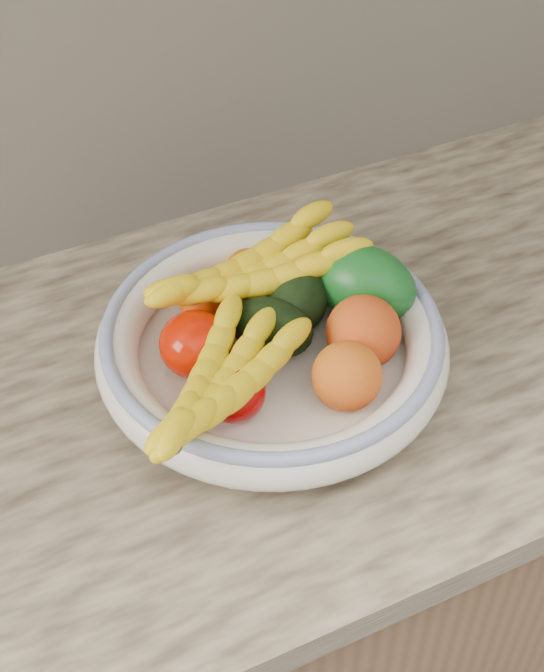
{
  "coord_description": "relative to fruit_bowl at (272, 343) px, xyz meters",
  "views": [
    {
      "loc": [
        -0.31,
        1.0,
        1.67
      ],
      "look_at": [
        0.0,
        1.66,
        0.96
      ],
      "focal_mm": 50.0,
      "sensor_mm": 36.0,
      "label": 1
    }
  ],
  "objects": [
    {
      "name": "kitchen_counter",
      "position": [
        0.0,
        0.03,
        -0.48
      ],
      "size": [
        2.44,
        0.66,
        1.4
      ],
      "color": "brown",
      "rests_on": "ground"
    },
    {
      "name": "fruit_bowl",
      "position": [
        0.0,
        0.0,
        0.0
      ],
      "size": [
        0.39,
        0.39,
        0.08
      ],
      "color": "white",
      "rests_on": "kitchen_counter"
    },
    {
      "name": "clementine_back_left",
      "position": [
        -0.05,
        0.09,
        0.01
      ],
      "size": [
        0.06,
        0.06,
        0.05
      ],
      "primitive_type": "ellipsoid",
      "rotation": [
        0.0,
        0.0,
        0.17
      ],
      "color": "#EA4B04",
      "rests_on": "fruit_bowl"
    },
    {
      "name": "clementine_back_right",
      "position": [
        0.03,
        0.12,
        0.01
      ],
      "size": [
        0.07,
        0.07,
        0.05
      ],
      "primitive_type": "ellipsoid",
      "rotation": [
        0.0,
        0.0,
        0.34
      ],
      "color": "#DA5F04",
      "rests_on": "fruit_bowl"
    },
    {
      "name": "clementine_back_mid",
      "position": [
        -0.01,
        0.07,
        0.01
      ],
      "size": [
        0.05,
        0.05,
        0.05
      ],
      "primitive_type": "ellipsoid",
      "rotation": [
        0.0,
        0.0,
        -0.11
      ],
      "color": "#E25704",
      "rests_on": "fruit_bowl"
    },
    {
      "name": "tomato_left",
      "position": [
        -0.08,
        0.02,
        0.01
      ],
      "size": [
        0.09,
        0.09,
        0.07
      ],
      "primitive_type": "ellipsoid",
      "rotation": [
        0.0,
        0.0,
        0.17
      ],
      "color": "#C31400",
      "rests_on": "fruit_bowl"
    },
    {
      "name": "tomato_near_left",
      "position": [
        -0.07,
        -0.06,
        0.01
      ],
      "size": [
        0.07,
        0.07,
        0.06
      ],
      "primitive_type": "ellipsoid",
      "rotation": [
        0.0,
        0.0,
        -0.1
      ],
      "color": "#A70404",
      "rests_on": "fruit_bowl"
    },
    {
      "name": "avocado_center",
      "position": [
        0.0,
        0.01,
        0.02
      ],
      "size": [
        0.11,
        0.12,
        0.07
      ],
      "primitive_type": "ellipsoid",
      "rotation": [
        0.0,
        0.0,
        0.73
      ],
      "color": "black",
      "rests_on": "fruit_bowl"
    },
    {
      "name": "avocado_right",
      "position": [
        0.05,
        0.04,
        0.02
      ],
      "size": [
        0.12,
        0.13,
        0.07
      ],
      "primitive_type": "ellipsoid",
      "rotation": [
        0.0,
        0.0,
        -0.61
      ],
      "color": "black",
      "rests_on": "fruit_bowl"
    },
    {
      "name": "green_mango",
      "position": [
        0.12,
        0.02,
        0.03
      ],
      "size": [
        0.16,
        0.16,
        0.11
      ],
      "primitive_type": "ellipsoid",
      "rotation": [
        0.0,
        0.31,
        0.64
      ],
      "color": "#0F5118",
      "rests_on": "fruit_bowl"
    },
    {
      "name": "peach_front",
      "position": [
        0.04,
        -0.09,
        0.02
      ],
      "size": [
        0.09,
        0.09,
        0.07
      ],
      "primitive_type": "ellipsoid",
      "rotation": [
        0.0,
        0.0,
        -0.27
      ],
      "color": "orange",
      "rests_on": "fruit_bowl"
    },
    {
      "name": "peach_right",
      "position": [
        0.09,
        -0.04,
        0.02
      ],
      "size": [
        0.11,
        0.11,
        0.08
      ],
      "primitive_type": "ellipsoid",
      "rotation": [
        0.0,
        0.0,
        0.33
      ],
      "color": "orange",
      "rests_on": "fruit_bowl"
    },
    {
      "name": "banana_bunch_back",
      "position": [
        0.01,
        0.07,
        0.04
      ],
      "size": [
        0.28,
        0.13,
        0.08
      ],
      "primitive_type": null,
      "rotation": [
        0.0,
        0.0,
        0.08
      ],
      "color": "yellow",
      "rests_on": "fruit_bowl"
    },
    {
      "name": "banana_bunch_front",
      "position": [
        -0.09,
        -0.07,
        0.03
      ],
      "size": [
        0.27,
        0.24,
        0.07
      ],
      "primitive_type": null,
      "rotation": [
        0.0,
        0.0,
        0.67
      ],
      "color": "yellow",
      "rests_on": "fruit_bowl"
    }
  ]
}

